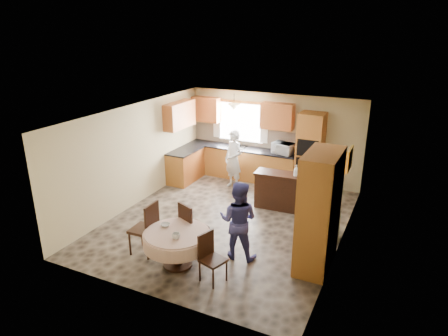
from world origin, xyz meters
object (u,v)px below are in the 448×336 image
chair_right (210,255)px  person_sink (234,160)px  dining_table (177,240)px  chair_back (190,224)px  oven_tower (310,152)px  person_dining (238,220)px  cupboard (319,211)px  chair_left (147,226)px  sideboard (279,192)px

chair_right → person_sink: size_ratio=0.55×
dining_table → person_sink: size_ratio=0.76×
chair_back → oven_tower: bearing=-84.9°
person_sink → person_dining: (1.53, -3.16, -0.04)m
cupboard → person_dining: bearing=-166.1°
chair_left → chair_back: 0.83m
cupboard → person_dining: size_ratio=1.43×
oven_tower → person_sink: 2.06m
person_dining → chair_left: bearing=14.7°
oven_tower → chair_left: bearing=-113.2°
dining_table → chair_right: 0.76m
chair_right → person_dining: (0.14, 0.90, 0.28)m
chair_left → chair_back: chair_left is taller
oven_tower → chair_left: oven_tower is taller
chair_back → person_sink: person_sink is taller
oven_tower → person_sink: oven_tower is taller
chair_back → person_dining: size_ratio=0.65×
oven_tower → sideboard: 1.66m
dining_table → chair_right: size_ratio=1.38×
oven_tower → chair_left: (-1.98, -4.61, -0.46)m
cupboard → chair_right: 2.09m
person_dining → person_sink: bearing=-71.5°
cupboard → chair_right: bearing=-141.3°
sideboard → chair_right: size_ratio=1.34×
cupboard → person_sink: bearing=136.4°
cupboard → oven_tower: bearing=106.6°
chair_back → chair_right: 1.08m
dining_table → chair_right: chair_right is taller
sideboard → chair_back: size_ratio=1.18×
cupboard → person_dining: 1.50m
cupboard → chair_back: bearing=-167.3°
person_sink → sideboard: bearing=-1.4°
chair_back → person_sink: 3.40m
dining_table → person_sink: bearing=99.3°
dining_table → chair_left: bearing=171.2°
oven_tower → chair_right: bearing=-95.7°
person_sink → person_dining: size_ratio=1.05×
chair_back → cupboard: bearing=-144.8°
sideboard → chair_left: 3.52m
chair_back → sideboard: bearing=-87.5°
oven_tower → person_dining: size_ratio=1.37×
oven_tower → dining_table: oven_tower is taller
dining_table → chair_back: bearing=95.7°
sideboard → chair_back: 2.81m
cupboard → dining_table: cupboard is taller
oven_tower → chair_back: oven_tower is taller
person_sink → person_dining: bearing=-41.0°
cupboard → chair_left: 3.25m
chair_back → person_sink: size_ratio=0.62×
oven_tower → chair_left: size_ratio=1.96×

